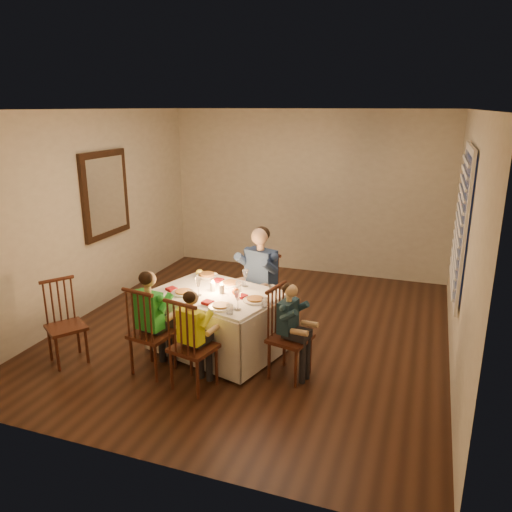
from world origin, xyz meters
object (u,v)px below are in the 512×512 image
(adult, at_px, (259,328))
(serving_bowl, at_px, (207,277))
(dining_table, at_px, (218,309))
(child_green, at_px, (154,371))
(chair_near_left, at_px, (154,371))
(chair_extra, at_px, (70,361))
(chair_end, at_px, (289,376))
(child_yellow, at_px, (195,387))
(chair_adult, at_px, (259,328))
(child_teal, at_px, (289,376))
(chair_near_right, at_px, (195,387))

(adult, distance_m, serving_bowl, 0.96)
(dining_table, xyz_separation_m, child_green, (-0.44, -0.65, -0.50))
(dining_table, xyz_separation_m, chair_near_left, (-0.44, -0.65, -0.50))
(dining_table, xyz_separation_m, chair_extra, (-1.40, -0.77, -0.50))
(chair_end, bearing_deg, child_yellow, 133.89)
(adult, bearing_deg, chair_adult, 0.00)
(chair_end, bearing_deg, serving_bowl, 74.28)
(dining_table, bearing_deg, chair_adult, 86.04)
(child_yellow, relative_size, serving_bowl, 4.48)
(child_teal, bearing_deg, child_green, 117.77)
(chair_near_right, bearing_deg, chair_end, -136.14)
(chair_end, height_order, child_green, child_green)
(chair_extra, bearing_deg, child_yellow, -56.11)
(child_green, height_order, child_yellow, child_green)
(serving_bowl, bearing_deg, chair_extra, -134.57)
(chair_near_left, relative_size, chair_near_right, 1.00)
(serving_bowl, bearing_deg, chair_near_left, -98.51)
(chair_adult, distance_m, chair_near_left, 1.51)
(chair_near_left, relative_size, child_green, 0.87)
(chair_near_right, xyz_separation_m, child_yellow, (0.00, 0.00, 0.00))
(chair_adult, height_order, serving_bowl, serving_bowl)
(chair_extra, relative_size, child_green, 0.83)
(chair_adult, relative_size, child_green, 0.87)
(child_yellow, bearing_deg, chair_adult, -84.10)
(chair_adult, bearing_deg, serving_bowl, -129.48)
(chair_extra, bearing_deg, chair_end, -43.65)
(chair_extra, bearing_deg, chair_adult, -14.30)
(chair_near_left, distance_m, child_teal, 1.40)
(chair_near_left, distance_m, chair_extra, 0.97)
(chair_end, bearing_deg, adult, 46.40)
(child_green, xyz_separation_m, child_teal, (1.34, 0.38, 0.00))
(dining_table, distance_m, child_teal, 1.07)
(chair_adult, xyz_separation_m, child_yellow, (-0.16, -1.47, 0.00))
(chair_end, xyz_separation_m, serving_bowl, (-1.19, 0.63, 0.72))
(chair_near_right, distance_m, chair_end, 0.96)
(chair_near_right, distance_m, child_teal, 0.96)
(adult, relative_size, serving_bowl, 5.73)
(chair_near_right, bearing_deg, child_yellow, -0.00)
(chair_end, distance_m, child_teal, 0.00)
(chair_extra, xyz_separation_m, child_green, (0.96, 0.12, 0.00))
(chair_adult, xyz_separation_m, chair_extra, (-1.65, -1.46, 0.00))
(chair_near_left, bearing_deg, chair_extra, 16.80)
(chair_near_left, bearing_deg, chair_end, -154.76)
(chair_near_left, relative_size, child_yellow, 0.95)
(chair_extra, relative_size, serving_bowl, 4.04)
(chair_near_left, height_order, chair_end, same)
(chair_adult, relative_size, adult, 0.74)
(dining_table, distance_m, child_yellow, 0.93)
(adult, bearing_deg, child_teal, -37.07)
(dining_table, height_order, serving_bowl, serving_bowl)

